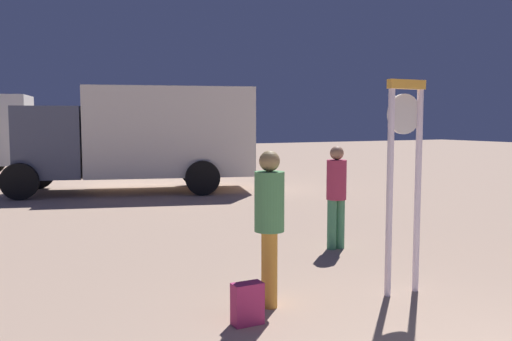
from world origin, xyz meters
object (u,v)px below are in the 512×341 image
(backpack, at_px, (247,304))
(box_truck_near, at_px, (144,135))
(person_distant, at_px, (336,192))
(standing_clock, at_px, (404,163))
(person_near_clock, at_px, (269,220))

(backpack, distance_m, box_truck_near, 10.36)
(person_distant, bearing_deg, standing_clock, -106.13)
(box_truck_near, bearing_deg, person_near_clock, -98.42)
(backpack, distance_m, person_distant, 3.39)
(person_distant, bearing_deg, person_near_clock, -140.18)
(person_near_clock, height_order, box_truck_near, box_truck_near)
(standing_clock, relative_size, box_truck_near, 0.35)
(standing_clock, distance_m, box_truck_near, 10.05)
(box_truck_near, bearing_deg, person_distant, -85.20)
(person_distant, xyz_separation_m, box_truck_near, (-0.67, 7.96, 0.68))
(standing_clock, distance_m, person_near_clock, 1.64)
(standing_clock, distance_m, person_distant, 2.26)
(standing_clock, bearing_deg, person_near_clock, 167.50)
(standing_clock, xyz_separation_m, person_near_clock, (-1.50, 0.33, -0.56))
(person_distant, height_order, box_truck_near, box_truck_near)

